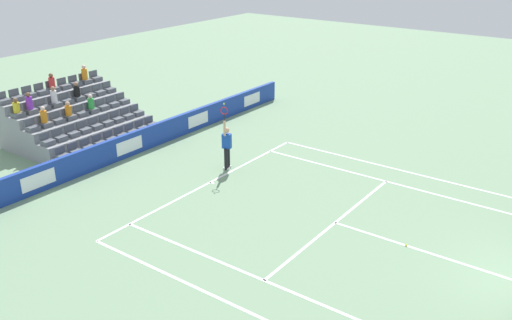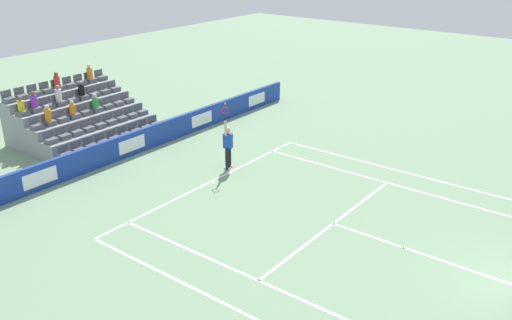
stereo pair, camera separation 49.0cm
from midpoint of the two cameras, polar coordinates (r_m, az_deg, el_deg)
The scene contains 12 objects.
line_baseline at distance 21.62m, azimuth -4.06°, elevation -2.25°, with size 10.97×0.10×0.01m, color white.
line_service at distance 18.79m, azimuth 8.70°, elevation -6.49°, with size 8.23×0.10×0.01m, color white.
line_centre_service at distance 17.72m, azimuth 17.84°, elevation -9.30°, with size 0.10×6.40×0.01m, color white.
line_singles_sideline_left at distance 15.59m, azimuth 2.55°, elevation -12.87°, with size 0.10×11.89×0.01m, color white.
line_singles_sideline_right at distance 21.99m, azimuth 15.01°, elevation -2.57°, with size 0.10×11.89×0.01m, color white.
line_doubles_sideline_left at distance 14.70m, azimuth -0.64°, elevation -15.32°, with size 0.10×11.89×0.01m, color white.
line_doubles_sideline_right at distance 23.16m, azimuth 16.37°, elevation -1.42°, with size 0.10×11.89×0.01m, color white.
line_centre_mark at distance 21.56m, azimuth -3.87°, elevation -2.32°, with size 0.10×0.20×0.01m, color white.
sponsor_barrier at distance 24.52m, azimuth -12.24°, elevation 1.62°, with size 22.16×0.22×1.02m.
tennis_player at distance 22.46m, azimuth -2.28°, elevation 1.49°, with size 0.54×0.43×2.85m.
stadium_stand at distance 27.13m, azimuth -17.27°, elevation 3.82°, with size 5.58×4.75×3.02m.
loose_tennis_ball at distance 17.88m, azimuth 15.70°, elevation -8.62°, with size 0.07×0.07×0.07m, color #D1E533.
Camera 2 is at (14.46, 1.46, 8.99)m, focal length 38.89 mm.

